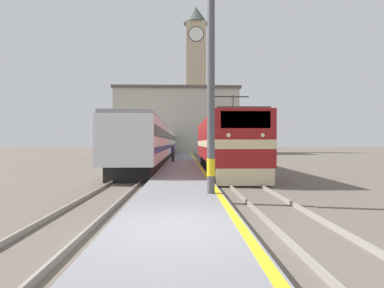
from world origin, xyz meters
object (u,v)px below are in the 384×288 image
Objects in this scene: locomotive_train at (223,144)px; passenger_train at (160,143)px; catenary_mast at (213,78)px; person_on_platform at (173,152)px; clock_tower at (196,75)px.

locomotive_train reaches higher than passenger_train.
catenary_mast is 5.03× the size of person_on_platform.
clock_tower is (1.61, 55.04, 12.46)m from catenary_mast.
person_on_platform is at bearing -95.42° from clock_tower.
locomotive_train is 11.81m from catenary_mast.
person_on_platform is (1.93, -10.21, -0.83)m from passenger_train.
clock_tower is (3.60, 37.97, 15.61)m from person_on_platform.
locomotive_train is 1.99× the size of catenary_mast.
clock_tower is (-0.26, 43.61, 14.81)m from locomotive_train.
locomotive_train is 0.35× the size of passenger_train.
clock_tower reaches higher than locomotive_train.
clock_tower reaches higher than catenary_mast.
passenger_train reaches higher than person_on_platform.
catenary_mast is at bearing -83.35° from person_on_platform.
locomotive_train is 16.88m from passenger_train.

